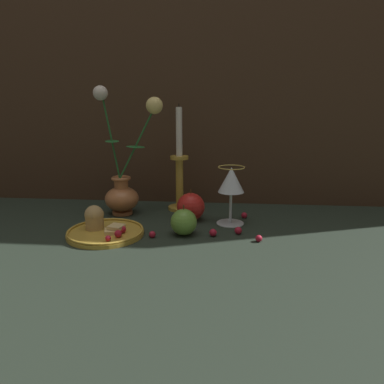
{
  "coord_description": "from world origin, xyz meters",
  "views": [
    {
      "loc": [
        0.17,
        -1.0,
        0.35
      ],
      "look_at": [
        0.08,
        -0.01,
        0.1
      ],
      "focal_mm": 35.0,
      "sensor_mm": 36.0,
      "label": 1
    }
  ],
  "objects_px": {
    "plate_with_pastries": "(103,229)",
    "wine_glass": "(231,183)",
    "apple_beside_vase": "(191,207)",
    "candlestick": "(179,173)",
    "apple_near_glass": "(184,222)",
    "vase": "(123,182)"
  },
  "relations": [
    {
      "from": "apple_beside_vase",
      "to": "candlestick",
      "type": "bearing_deg",
      "value": 112.92
    },
    {
      "from": "candlestick",
      "to": "apple_beside_vase",
      "type": "distance_m",
      "value": 0.14
    },
    {
      "from": "plate_with_pastries",
      "to": "apple_near_glass",
      "type": "bearing_deg",
      "value": 4.87
    },
    {
      "from": "apple_beside_vase",
      "to": "apple_near_glass",
      "type": "relative_size",
      "value": 1.15
    },
    {
      "from": "wine_glass",
      "to": "candlestick",
      "type": "distance_m",
      "value": 0.21
    },
    {
      "from": "plate_with_pastries",
      "to": "apple_beside_vase",
      "type": "height_order",
      "value": "apple_beside_vase"
    },
    {
      "from": "plate_with_pastries",
      "to": "wine_glass",
      "type": "xyz_separation_m",
      "value": [
        0.33,
        0.12,
        0.1
      ]
    },
    {
      "from": "plate_with_pastries",
      "to": "apple_beside_vase",
      "type": "bearing_deg",
      "value": 32.81
    },
    {
      "from": "vase",
      "to": "candlestick",
      "type": "bearing_deg",
      "value": 22.07
    },
    {
      "from": "apple_beside_vase",
      "to": "wine_glass",
      "type": "bearing_deg",
      "value": -9.65
    },
    {
      "from": "vase",
      "to": "apple_near_glass",
      "type": "xyz_separation_m",
      "value": [
        0.2,
        -0.16,
        -0.07
      ]
    },
    {
      "from": "candlestick",
      "to": "apple_near_glass",
      "type": "xyz_separation_m",
      "value": [
        0.04,
        -0.23,
        -0.08
      ]
    },
    {
      "from": "plate_with_pastries",
      "to": "apple_beside_vase",
      "type": "xyz_separation_m",
      "value": [
        0.22,
        0.14,
        0.02
      ]
    },
    {
      "from": "vase",
      "to": "wine_glass",
      "type": "relative_size",
      "value": 2.33
    },
    {
      "from": "vase",
      "to": "plate_with_pastries",
      "type": "height_order",
      "value": "vase"
    },
    {
      "from": "apple_near_glass",
      "to": "apple_beside_vase",
      "type": "bearing_deg",
      "value": 86.68
    },
    {
      "from": "vase",
      "to": "apple_near_glass",
      "type": "height_order",
      "value": "vase"
    },
    {
      "from": "plate_with_pastries",
      "to": "apple_near_glass",
      "type": "distance_m",
      "value": 0.21
    },
    {
      "from": "plate_with_pastries",
      "to": "apple_beside_vase",
      "type": "relative_size",
      "value": 2.14
    },
    {
      "from": "plate_with_pastries",
      "to": "wine_glass",
      "type": "relative_size",
      "value": 1.22
    },
    {
      "from": "wine_glass",
      "to": "apple_beside_vase",
      "type": "distance_m",
      "value": 0.14
    },
    {
      "from": "wine_glass",
      "to": "vase",
      "type": "bearing_deg",
      "value": 169.25
    }
  ]
}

